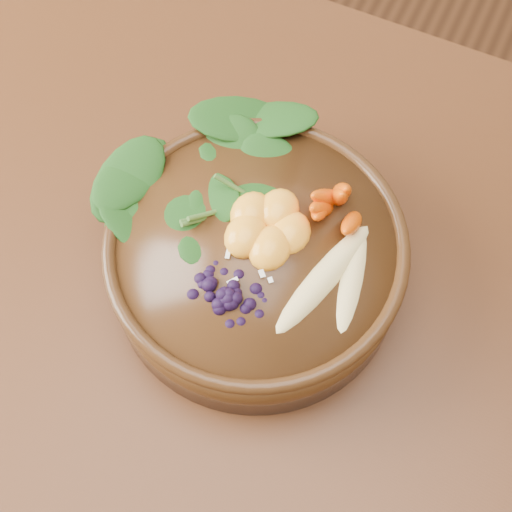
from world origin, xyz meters
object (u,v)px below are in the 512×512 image
Objects in this scene: dining_table at (212,394)px; mandarin_cluster at (267,221)px; banana_halves at (339,272)px; kale_heap at (245,164)px; stoneware_bowl at (256,261)px; blueberry_pile at (226,287)px; carrot_cluster at (346,181)px.

dining_table is 19.36× the size of mandarin_cluster.
kale_heap is at bearing 156.45° from banana_halves.
banana_halves reaches higher than stoneware_bowl.
kale_heap is 2.07× the size of mandarin_cluster.
kale_heap is 1.42× the size of blueberry_pile.
banana_halves is at bearing 50.35° from dining_table.
banana_halves is 0.09m from blueberry_pile.
banana_halves is (0.08, 0.09, 0.18)m from dining_table.
dining_table is 0.19m from blueberry_pile.
dining_table is 9.38× the size of kale_heap.
carrot_cluster is 0.49× the size of banana_halves.
banana_halves is (0.08, -0.00, 0.05)m from stoneware_bowl.
stoneware_bowl is at bearing 89.29° from blueberry_pile.
stoneware_bowl is 0.09m from banana_halves.
mandarin_cluster is (0.00, 0.02, 0.05)m from stoneware_bowl.
dining_table is 10.93× the size of banana_halves.
dining_table is at bearing -126.08° from banana_halves.
banana_halves is 1.77× the size of mandarin_cluster.
blueberry_pile is (0.00, 0.04, 0.18)m from dining_table.
blueberry_pile is at bearing -109.55° from carrot_cluster.
banana_halves reaches higher than dining_table.
kale_heap reaches higher than mandarin_cluster.
carrot_cluster is at bearing 46.62° from mandarin_cluster.
dining_table is at bearing -93.54° from blueberry_pile.
kale_heap is (-0.03, 0.15, 0.18)m from dining_table.
carrot_cluster reaches higher than dining_table.
stoneware_bowl is 0.05m from mandarin_cluster.
carrot_cluster is 0.13m from blueberry_pile.
blueberry_pile reaches higher than dining_table.
carrot_cluster reaches higher than mandarin_cluster.
stoneware_bowl is at bearing -56.70° from kale_heap.
stoneware_bowl is 2.16× the size of blueberry_pile.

